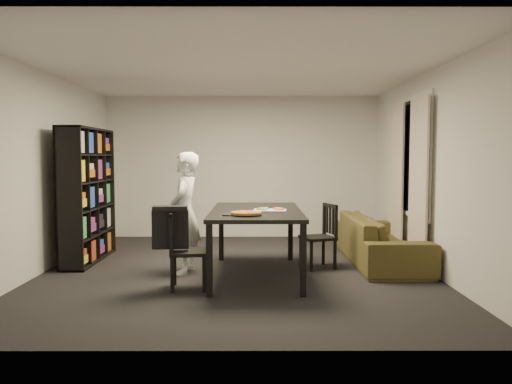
{
  "coord_description": "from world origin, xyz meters",
  "views": [
    {
      "loc": [
        0.23,
        -6.5,
        1.5
      ],
      "look_at": [
        0.25,
        -0.21,
        1.05
      ],
      "focal_mm": 35.0,
      "sensor_mm": 36.0,
      "label": 1
    }
  ],
  "objects_px": {
    "person": "(185,213)",
    "pepperoni_pizza": "(246,213)",
    "dining_table": "(256,216)",
    "chair_right": "(323,231)",
    "chair_left": "(181,245)",
    "bookshelf": "(88,195)",
    "baking_tray": "(242,214)",
    "sofa": "(381,240)"
  },
  "relations": [
    {
      "from": "bookshelf",
      "to": "pepperoni_pizza",
      "type": "distance_m",
      "value": 2.73
    },
    {
      "from": "chair_left",
      "to": "pepperoni_pizza",
      "type": "bearing_deg",
      "value": -91.56
    },
    {
      "from": "chair_right",
      "to": "sofa",
      "type": "distance_m",
      "value": 0.92
    },
    {
      "from": "person",
      "to": "dining_table",
      "type": "bearing_deg",
      "value": 86.91
    },
    {
      "from": "dining_table",
      "to": "chair_left",
      "type": "bearing_deg",
      "value": -143.83
    },
    {
      "from": "chair_left",
      "to": "person",
      "type": "distance_m",
      "value": 0.83
    },
    {
      "from": "chair_left",
      "to": "chair_right",
      "type": "xyz_separation_m",
      "value": [
        1.75,
        1.08,
        -0.01
      ]
    },
    {
      "from": "dining_table",
      "to": "person",
      "type": "bearing_deg",
      "value": 170.36
    },
    {
      "from": "person",
      "to": "pepperoni_pizza",
      "type": "relative_size",
      "value": 4.44
    },
    {
      "from": "person",
      "to": "sofa",
      "type": "height_order",
      "value": "person"
    },
    {
      "from": "bookshelf",
      "to": "baking_tray",
      "type": "xyz_separation_m",
      "value": [
        2.24,
        -1.41,
        -0.11
      ]
    },
    {
      "from": "person",
      "to": "baking_tray",
      "type": "relative_size",
      "value": 3.89
    },
    {
      "from": "dining_table",
      "to": "pepperoni_pizza",
      "type": "height_order",
      "value": "pepperoni_pizza"
    },
    {
      "from": "dining_table",
      "to": "chair_left",
      "type": "xyz_separation_m",
      "value": [
        -0.85,
        -0.62,
        -0.26
      ]
    },
    {
      "from": "dining_table",
      "to": "chair_left",
      "type": "relative_size",
      "value": 2.28
    },
    {
      "from": "baking_tray",
      "to": "person",
      "type": "bearing_deg",
      "value": 138.84
    },
    {
      "from": "chair_left",
      "to": "baking_tray",
      "type": "height_order",
      "value": "chair_left"
    },
    {
      "from": "pepperoni_pizza",
      "to": "chair_left",
      "type": "bearing_deg",
      "value": -176.5
    },
    {
      "from": "chair_right",
      "to": "baking_tray",
      "type": "xyz_separation_m",
      "value": [
        -1.07,
        -0.96,
        0.35
      ]
    },
    {
      "from": "dining_table",
      "to": "sofa",
      "type": "height_order",
      "value": "dining_table"
    },
    {
      "from": "bookshelf",
      "to": "sofa",
      "type": "xyz_separation_m",
      "value": [
        4.17,
        -0.15,
        -0.62
      ]
    },
    {
      "from": "dining_table",
      "to": "sofa",
      "type": "relative_size",
      "value": 0.89
    },
    {
      "from": "bookshelf",
      "to": "chair_left",
      "type": "relative_size",
      "value": 2.17
    },
    {
      "from": "bookshelf",
      "to": "dining_table",
      "type": "height_order",
      "value": "bookshelf"
    },
    {
      "from": "baking_tray",
      "to": "sofa",
      "type": "xyz_separation_m",
      "value": [
        1.92,
        1.26,
        -0.51
      ]
    },
    {
      "from": "bookshelf",
      "to": "person",
      "type": "xyz_separation_m",
      "value": [
        1.49,
        -0.76,
        -0.17
      ]
    },
    {
      "from": "chair_left",
      "to": "person",
      "type": "bearing_deg",
      "value": -0.21
    },
    {
      "from": "bookshelf",
      "to": "dining_table",
      "type": "xyz_separation_m",
      "value": [
        2.41,
        -0.91,
        -0.19
      ]
    },
    {
      "from": "dining_table",
      "to": "pepperoni_pizza",
      "type": "bearing_deg",
      "value": -100.91
    },
    {
      "from": "bookshelf",
      "to": "sofa",
      "type": "relative_size",
      "value": 0.84
    },
    {
      "from": "person",
      "to": "bookshelf",
      "type": "bearing_deg",
      "value": -110.32
    },
    {
      "from": "chair_right",
      "to": "bookshelf",
      "type": "bearing_deg",
      "value": -116.36
    },
    {
      "from": "chair_right",
      "to": "dining_table",
      "type": "bearing_deg",
      "value": -81.65
    },
    {
      "from": "chair_left",
      "to": "chair_right",
      "type": "relative_size",
      "value": 1.02
    },
    {
      "from": "baking_tray",
      "to": "dining_table",
      "type": "bearing_deg",
      "value": 72.3
    },
    {
      "from": "dining_table",
      "to": "chair_right",
      "type": "xyz_separation_m",
      "value": [
        0.91,
        0.46,
        -0.27
      ]
    },
    {
      "from": "person",
      "to": "pepperoni_pizza",
      "type": "xyz_separation_m",
      "value": [
        0.8,
        -0.73,
        0.08
      ]
    },
    {
      "from": "chair_left",
      "to": "chair_right",
      "type": "height_order",
      "value": "chair_left"
    },
    {
      "from": "chair_left",
      "to": "chair_right",
      "type": "distance_m",
      "value": 2.06
    },
    {
      "from": "bookshelf",
      "to": "sofa",
      "type": "height_order",
      "value": "bookshelf"
    },
    {
      "from": "chair_right",
      "to": "sofa",
      "type": "height_order",
      "value": "chair_right"
    },
    {
      "from": "chair_right",
      "to": "pepperoni_pizza",
      "type": "distance_m",
      "value": 1.5
    }
  ]
}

